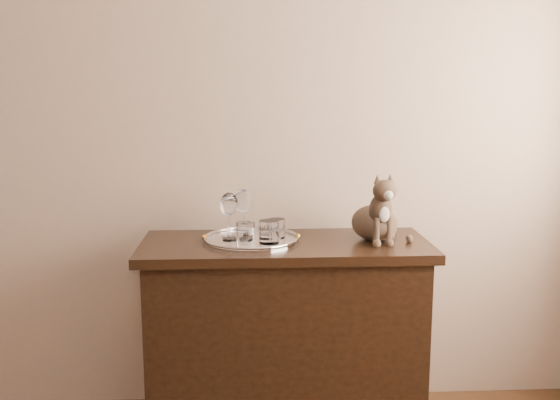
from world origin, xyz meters
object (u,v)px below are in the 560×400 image
(wine_glass_a, at_px, (228,217))
(wine_glass_c, at_px, (229,216))
(tray, at_px, (251,240))
(wine_glass_d, at_px, (243,214))
(tumbler_c, at_px, (277,228))
(cat, at_px, (375,206))
(tumbler_a, at_px, (269,232))
(wine_glass_b, at_px, (244,213))
(tumbler_b, at_px, (246,233))
(sideboard, at_px, (285,338))

(wine_glass_a, relative_size, wine_glass_c, 0.86)
(tray, height_order, wine_glass_d, wine_glass_d)
(tray, height_order, wine_glass_a, wine_glass_a)
(wine_glass_d, distance_m, tumbler_c, 0.15)
(wine_glass_a, relative_size, cat, 0.59)
(wine_glass_c, bearing_deg, tumbler_a, -24.59)
(wine_glass_b, xyz_separation_m, tumbler_b, (0.01, -0.17, -0.05))
(wine_glass_b, relative_size, wine_glass_c, 0.94)
(wine_glass_b, distance_m, tumbler_c, 0.17)
(wine_glass_d, bearing_deg, wine_glass_b, 88.72)
(tray, relative_size, wine_glass_c, 2.01)
(tumbler_a, bearing_deg, tumbler_b, 178.97)
(wine_glass_d, bearing_deg, wine_glass_c, -156.14)
(wine_glass_a, relative_size, tumbler_b, 1.98)
(tray, relative_size, wine_glass_a, 2.33)
(wine_glass_d, bearing_deg, cat, -3.07)
(tumbler_a, relative_size, cat, 0.32)
(wine_glass_b, xyz_separation_m, wine_glass_c, (-0.06, -0.10, 0.01))
(tumbler_a, bearing_deg, tray, 132.94)
(wine_glass_c, height_order, wine_glass_d, wine_glass_d)
(tumbler_c, bearing_deg, tumbler_b, -145.52)
(wine_glass_a, distance_m, tumbler_c, 0.21)
(tumbler_a, xyz_separation_m, tumbler_c, (0.04, 0.09, -0.01))
(sideboard, relative_size, tray, 3.00)
(wine_glass_c, bearing_deg, wine_glass_d, 23.86)
(tumbler_c, height_order, cat, cat)
(sideboard, xyz_separation_m, wine_glass_d, (-0.17, 0.05, 0.54))
(sideboard, distance_m, wine_glass_a, 0.58)
(sideboard, bearing_deg, tumbler_b, -164.26)
(wine_glass_d, bearing_deg, tumbler_a, -43.36)
(wine_glass_c, bearing_deg, wine_glass_a, 97.91)
(tumbler_b, distance_m, tumbler_c, 0.16)
(tumbler_b, bearing_deg, sideboard, 15.74)
(sideboard, bearing_deg, tumbler_c, 128.04)
(wine_glass_b, relative_size, tumbler_c, 2.31)
(cat, bearing_deg, wine_glass_a, 166.63)
(wine_glass_c, bearing_deg, tumbler_c, 5.00)
(wine_glass_a, bearing_deg, sideboard, -17.95)
(tray, distance_m, tumbler_a, 0.12)
(sideboard, distance_m, wine_glass_c, 0.58)
(wine_glass_c, xyz_separation_m, tumbler_a, (0.16, -0.07, -0.05))
(cat, bearing_deg, wine_glass_c, 171.37)
(tray, bearing_deg, wine_glass_d, 146.13)
(cat, bearing_deg, tray, 171.03)
(tumbler_a, bearing_deg, tumbler_c, 68.84)
(tumbler_c, bearing_deg, sideboard, -51.96)
(wine_glass_a, bearing_deg, tray, -26.51)
(tray, bearing_deg, wine_glass_a, 153.49)
(tumbler_c, bearing_deg, wine_glass_b, 148.59)
(tray, xyz_separation_m, wine_glass_a, (-0.10, 0.05, 0.09))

